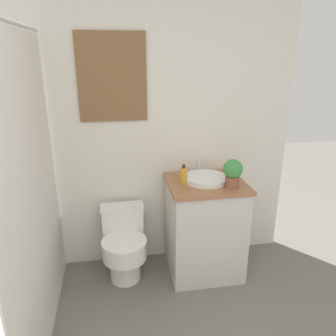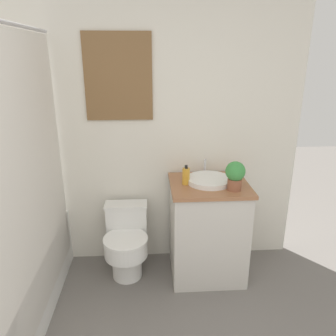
{
  "view_description": "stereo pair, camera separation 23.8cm",
  "coord_description": "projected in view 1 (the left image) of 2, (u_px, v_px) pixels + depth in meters",
  "views": [
    {
      "loc": [
        0.02,
        -0.34,
        1.81
      ],
      "look_at": [
        0.4,
        1.88,
        1.03
      ],
      "focal_mm": 35.0,
      "sensor_mm": 36.0,
      "label": 1
    },
    {
      "loc": [
        0.25,
        -0.37,
        1.81
      ],
      "look_at": [
        0.4,
        1.88,
        1.03
      ],
      "focal_mm": 35.0,
      "sensor_mm": 36.0,
      "label": 2
    }
  ],
  "objects": [
    {
      "name": "potted_plant",
      "position": [
        233.0,
        172.0,
        2.51
      ],
      "size": [
        0.15,
        0.15,
        0.22
      ],
      "color": "brown",
      "rests_on": "vanity"
    },
    {
      "name": "vanity",
      "position": [
        204.0,
        227.0,
        2.79
      ],
      "size": [
        0.63,
        0.55,
        0.83
      ],
      "color": "beige",
      "rests_on": "ground_plane"
    },
    {
      "name": "soap_bottle",
      "position": [
        184.0,
        175.0,
        2.6
      ],
      "size": [
        0.06,
        0.06,
        0.16
      ],
      "color": "gold",
      "rests_on": "vanity"
    },
    {
      "name": "shower_area",
      "position": [
        4.0,
        299.0,
        2.13
      ],
      "size": [
        0.59,
        1.56,
        1.98
      ],
      "color": "white",
      "rests_on": "ground_plane"
    },
    {
      "name": "wall_back",
      "position": [
        111.0,
        125.0,
        2.69
      ],
      "size": [
        3.11,
        0.07,
        2.5
      ],
      "color": "silver",
      "rests_on": "ground_plane"
    },
    {
      "name": "sink",
      "position": [
        206.0,
        179.0,
        2.66
      ],
      "size": [
        0.36,
        0.39,
        0.13
      ],
      "color": "white",
      "rests_on": "vanity"
    },
    {
      "name": "toilet",
      "position": [
        124.0,
        245.0,
        2.74
      ],
      "size": [
        0.37,
        0.49,
        0.6
      ],
      "color": "white",
      "rests_on": "ground_plane"
    }
  ]
}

